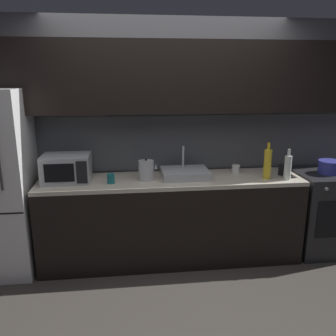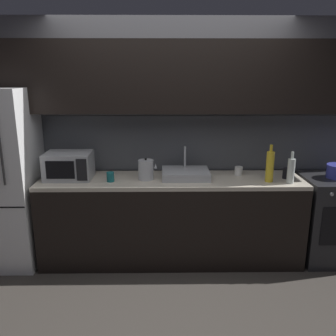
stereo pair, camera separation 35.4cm
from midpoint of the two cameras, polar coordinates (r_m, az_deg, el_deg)
ground_plane at (r=3.18m, az=-0.74°, el=-22.35°), size 10.00×10.00×0.00m
back_wall at (r=3.74m, az=-2.76°, el=9.16°), size 4.41×0.44×2.50m
counter_run at (r=3.73m, az=-2.22°, el=-8.37°), size 2.67×0.60×0.90m
oven_range at (r=4.19m, az=21.46°, el=-6.74°), size 0.60×0.62×0.90m
microwave at (r=3.63m, az=-18.87°, el=-0.07°), size 0.46×0.35×0.27m
sink_basin at (r=3.61m, az=-0.02°, el=-0.89°), size 0.48×0.38×0.30m
kettle at (r=3.51m, az=-6.45°, el=-0.42°), size 0.19×0.15×0.22m
wine_bottle_yellow at (r=3.62m, az=13.22°, el=0.67°), size 0.08×0.08×0.37m
wine_bottle_clear at (r=3.65m, az=16.30°, el=0.10°), size 0.07×0.07×0.31m
mug_teal at (r=3.47m, az=-12.17°, el=-1.73°), size 0.07×0.07×0.10m
mug_white at (r=3.79m, az=8.34°, el=-0.20°), size 0.08×0.08×0.09m
mug_dark at (r=3.81m, az=15.52°, el=-0.35°), size 0.07×0.07×0.11m
cooking_pot at (r=4.06m, az=22.61°, el=0.14°), size 0.25×0.25×0.14m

